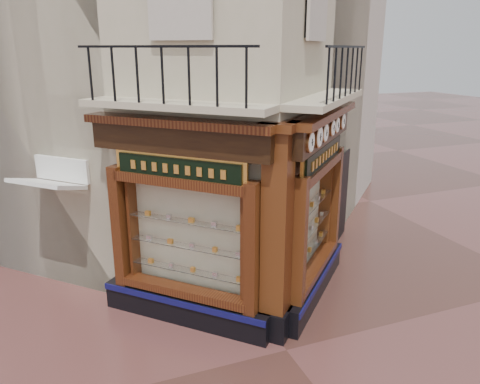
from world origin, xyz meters
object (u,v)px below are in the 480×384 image
clock_d (332,128)px  signboard_left (178,168)px  awning (61,296)px  corner_pilaster (277,238)px  clock_e (337,125)px  clock_f (343,121)px  clock_c (325,133)px  clock_a (310,142)px  signboard_right (323,155)px  clock_b (319,137)px

clock_d → signboard_left: bearing=136.2°
clock_d → awning: (-5.38, 1.91, -3.62)m
corner_pilaster → clock_e: size_ratio=11.75×
corner_pilaster → awning: 5.14m
clock_f → signboard_left: size_ratio=0.19×
clock_f → clock_c: bearing=180.0°
clock_e → clock_a: bearing=-180.0°
clock_a → clock_e: size_ratio=1.08×
clock_c → signboard_right: size_ratio=0.18×
clock_d → clock_f: (0.68, 0.68, 0.00)m
clock_e → signboard_right: bearing=169.4°
clock_a → clock_b: (0.39, 0.39, 0.00)m
clock_c → signboard_left: size_ratio=0.19×
clock_f → signboard_left: 3.93m
corner_pilaster → clock_f: 3.39m
clock_a → corner_pilaster: bearing=129.9°
clock_b → clock_c: size_ratio=1.12×
clock_c → signboard_left: (-2.72, 0.36, -0.52)m
clock_c → awning: 6.57m
signboard_left → signboard_right: bearing=-135.0°
clock_c → corner_pilaster: bearing=162.5°
clock_b → signboard_left: 2.55m
clock_c → clock_e: size_ratio=1.08×
clock_c → clock_f: bearing=-0.0°
clock_b → clock_c: bearing=0.0°
corner_pilaster → signboard_left: bearing=100.2°
corner_pilaster → clock_d: bearing=-12.3°
clock_a → clock_f: size_ratio=1.03×
clock_b → clock_a: bearing=-180.0°
clock_c → signboard_right: clock_c is taller
clock_b → signboard_right: bearing=7.4°
clock_b → awning: clock_b is taller
clock_a → clock_b: size_ratio=0.90×
clock_d → clock_b: bearing=180.0°
clock_e → awning: size_ratio=0.25×
corner_pilaster → clock_d: (1.68, 1.08, 1.67)m
awning → signboard_left: 4.30m
clock_d → signboard_right: (-0.22, -0.07, -0.52)m
corner_pilaster → clock_c: size_ratio=10.92×
corner_pilaster → signboard_left: corner_pilaster is taller
clock_d → awning: bearing=115.4°
clock_f → signboard_right: size_ratio=0.18×
clock_a → clock_d: 1.60m
clock_e → signboard_left: (-3.42, -0.34, -0.52)m
clock_a → signboard_left: bearing=107.2°
clock_a → signboard_left: (-2.02, 1.06, -0.52)m
corner_pilaster → signboard_right: 2.12m
clock_a → signboard_right: size_ratio=0.18×
clock_a → clock_e: clock_a is taller
clock_b → clock_d: (0.74, 0.74, 0.00)m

